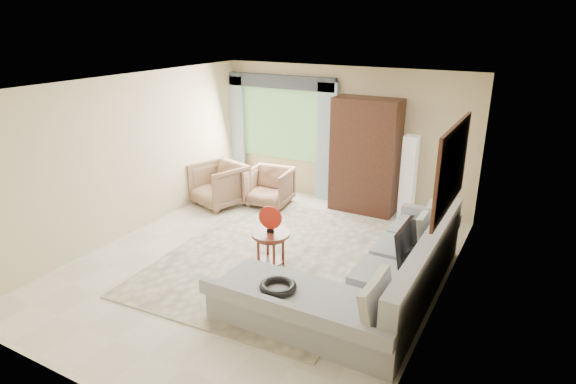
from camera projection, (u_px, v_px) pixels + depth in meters
The scene contains 17 objects.
ground at pixel (262, 263), 7.11m from camera, with size 6.00×6.00×0.00m, color silver.
area_rug at pixel (274, 256), 7.30m from camera, with size 3.00×4.00×0.02m, color beige.
sectional_sofa at pixel (374, 282), 6.05m from camera, with size 2.30×3.46×0.90m.
tv_screen at pixel (407, 243), 6.11m from camera, with size 0.06×0.74×0.48m, color black.
garden_hose at pixel (278, 287), 5.44m from camera, with size 0.43×0.43×0.09m, color black.
coffee_table at pixel (271, 249), 6.88m from camera, with size 0.55×0.55×0.55m.
red_disc at pixel (270, 218), 6.72m from camera, with size 0.34×0.34×0.03m, color #AA1F11.
armchair_left at pixel (219, 185), 9.20m from camera, with size 0.88×0.90×0.82m, color #9C6F55.
armchair_right at pixel (269, 187), 9.21m from camera, with size 0.78×0.80×0.73m, color #9C6E55.
potted_plant at pixel (252, 177), 10.14m from camera, with size 0.45×0.39×0.50m, color #999999.
armoire at pixel (365, 156), 8.74m from camera, with size 1.20×0.55×2.10m, color black.
floor_lamp at pixel (408, 177), 8.53m from camera, with size 0.24×0.24×1.50m, color silver.
window at pixel (281, 124), 9.69m from camera, with size 1.80×0.04×1.40m, color #669E59.
curtain_left at pixel (236, 132), 10.18m from camera, with size 0.40×0.08×2.30m, color #9EB7CC.
curtain_right at pixel (327, 143), 9.22m from camera, with size 0.40×0.08×2.30m, color #9EB7CC.
valance at pixel (279, 82), 9.34m from camera, with size 2.40×0.12×0.26m, color #1E232D.
wall_mirror at pixel (452, 167), 5.68m from camera, with size 0.05×1.70×1.05m.
Camera 1 is at (3.40, -5.35, 3.40)m, focal length 30.00 mm.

